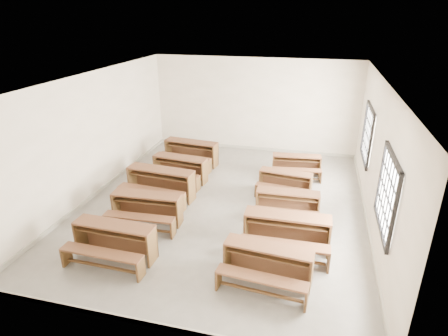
% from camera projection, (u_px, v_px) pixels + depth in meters
% --- Properties ---
extents(room, '(8.50, 8.50, 3.20)m').
position_uv_depth(room, '(228.00, 124.00, 8.81)').
color(room, slate).
rests_on(room, ground).
extents(desk_set_0, '(1.67, 0.90, 0.74)m').
position_uv_depth(desk_set_0, '(114.00, 239.00, 7.41)').
color(desk_set_0, brown).
rests_on(desk_set_0, ground).
extents(desk_set_1, '(1.66, 0.92, 0.73)m').
position_uv_depth(desk_set_1, '(146.00, 207.00, 8.65)').
color(desk_set_1, brown).
rests_on(desk_set_1, ground).
extents(desk_set_2, '(1.86, 1.08, 0.81)m').
position_uv_depth(desk_set_2, '(160.00, 182.00, 9.80)').
color(desk_set_2, brown).
rests_on(desk_set_2, ground).
extents(desk_set_3, '(1.68, 1.01, 0.72)m').
position_uv_depth(desk_set_3, '(179.00, 167.00, 10.83)').
color(desk_set_3, brown).
rests_on(desk_set_3, ground).
extents(desk_set_4, '(1.81, 1.08, 0.77)m').
position_uv_depth(desk_set_4, '(191.00, 151.00, 11.97)').
color(desk_set_4, brown).
rests_on(desk_set_4, ground).
extents(desk_set_5, '(1.67, 0.98, 0.72)m').
position_uv_depth(desk_set_5, '(267.00, 262.00, 6.75)').
color(desk_set_5, brown).
rests_on(desk_set_5, ground).
extents(desk_set_6, '(1.76, 0.93, 0.79)m').
position_uv_depth(desk_set_6, '(287.00, 230.00, 7.65)').
color(desk_set_6, brown).
rests_on(desk_set_6, ground).
extents(desk_set_7, '(1.51, 0.82, 0.67)m').
position_uv_depth(desk_set_7, '(287.00, 203.00, 8.89)').
color(desk_set_7, brown).
rests_on(desk_set_7, ground).
extents(desk_set_8, '(1.48, 0.89, 0.63)m').
position_uv_depth(desk_set_8, '(285.00, 181.00, 10.06)').
color(desk_set_8, brown).
rests_on(desk_set_8, ground).
extents(desk_set_9, '(1.50, 0.89, 0.64)m').
position_uv_depth(desk_set_9, '(296.00, 164.00, 11.17)').
color(desk_set_9, brown).
rests_on(desk_set_9, ground).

